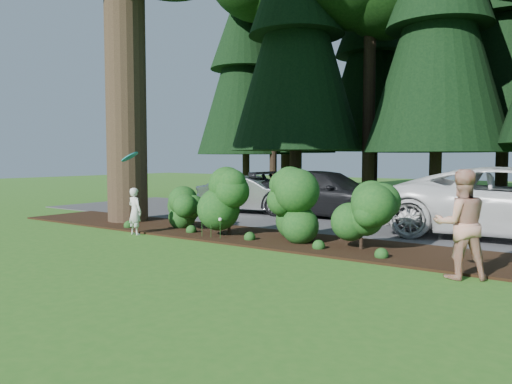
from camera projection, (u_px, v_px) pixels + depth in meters
ground at (146, 256)px, 10.32m from camera, size 80.00×80.00×0.00m
mulch_bed at (241, 235)px, 12.96m from camera, size 16.00×2.50×0.05m
driveway at (319, 219)px, 16.41m from camera, size 22.00×6.00×0.03m
shrub_row at (263, 207)px, 12.37m from camera, size 6.53×1.60×1.61m
lily_cluster at (211, 220)px, 12.41m from camera, size 0.69×0.09×0.57m
car_silver_wagon at (252, 194)px, 18.12m from camera, size 4.21×1.99×1.33m
car_dark_suv at (327, 194)px, 16.89m from camera, size 5.36×2.27×1.54m
child at (135, 211)px, 13.14m from camera, size 0.48×0.34×1.24m
adult at (461, 224)px, 8.38m from camera, size 1.13×1.06×1.85m
frisbee at (130, 157)px, 13.31m from camera, size 0.51×0.49×0.36m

